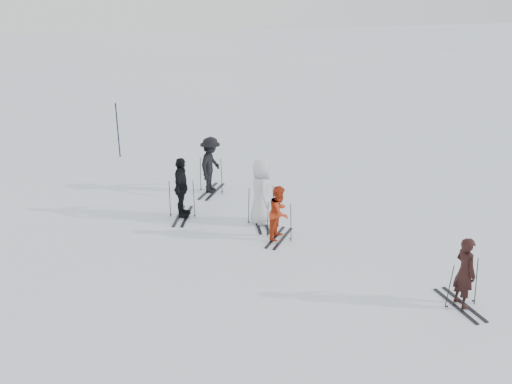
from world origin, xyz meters
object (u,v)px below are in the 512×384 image
skier_red (279,213)px  skier_uphill_far (211,165)px  skier_uphill_left (181,188)px  skier_grey (261,192)px  piste_marker (118,130)px  skier_near_dark (465,273)px

skier_red → skier_uphill_far: size_ratio=0.81×
skier_uphill_far → skier_uphill_left: bearing=178.1°
skier_grey → piste_marker: piste_marker is taller
skier_red → skier_grey: size_ratio=0.78×
skier_uphill_far → piste_marker: 5.70m
skier_grey → piste_marker: (-4.00, 7.83, 0.12)m
skier_grey → skier_uphill_left: size_ratio=1.06×
skier_near_dark → piste_marker: piste_marker is taller
skier_uphill_left → skier_uphill_far: skier_uphill_far is taller
skier_uphill_far → piste_marker: (-2.98, 4.86, 0.16)m
skier_uphill_left → piste_marker: size_ratio=0.84×
skier_red → piste_marker: (-4.23, 8.98, 0.34)m
skier_near_dark → skier_uphill_left: bearing=35.2°
piste_marker → skier_uphill_left: bearing=-75.6°
skier_uphill_far → skier_red: bearing=-131.9°
skier_uphill_far → skier_grey: bearing=-129.9°
skier_near_dark → skier_uphill_left: (-5.55, 6.61, 0.10)m
skier_grey → skier_uphill_left: (-2.26, 1.07, -0.06)m
skier_uphill_left → piste_marker: (-1.74, 6.76, 0.18)m
skier_uphill_left → skier_red: bearing=-113.3°
skier_uphill_far → piste_marker: bearing=62.8°
skier_near_dark → skier_uphill_far: (-4.31, 8.51, 0.12)m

